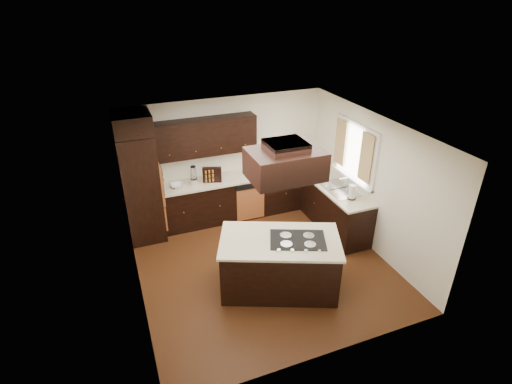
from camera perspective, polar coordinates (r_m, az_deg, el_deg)
floor at (r=7.23m, az=1.00°, el=-10.39°), size 4.20×4.20×0.02m
ceiling at (r=6.01m, az=1.20°, el=8.88°), size 4.20×4.20×0.02m
wall_back at (r=8.32m, az=-4.43°, el=5.00°), size 4.20×0.02×2.50m
wall_front at (r=4.99m, az=10.54°, el=-12.76°), size 4.20×0.02×2.50m
wall_left at (r=6.15m, az=-17.49°, el=-5.07°), size 0.02×4.20×2.50m
wall_right at (r=7.50m, az=16.19°, el=1.28°), size 0.02×4.20×2.50m
oven_column at (r=7.75m, az=-16.09°, el=0.61°), size 0.65×0.75×2.12m
wall_oven_face at (r=7.75m, az=-13.60°, el=1.44°), size 0.05×0.62×0.78m
base_cabinets_back at (r=8.41m, az=-3.38°, el=-0.82°), size 2.93×0.60×0.88m
base_cabinets_right at (r=8.35m, az=10.18°, el=-1.46°), size 0.60×2.40×0.88m
countertop_back at (r=8.19m, az=-3.43°, el=1.96°), size 2.93×0.63×0.04m
countertop_right at (r=8.14m, az=10.35°, el=1.35°), size 0.63×2.40×0.04m
upper_cabinets at (r=7.85m, az=-7.21°, el=7.84°), size 2.00×0.34×0.72m
dishwasher_front at (r=8.27m, az=-0.80°, el=-1.65°), size 0.60×0.05×0.72m
window_frame at (r=7.72m, az=13.96°, el=5.60°), size 0.06×1.32×1.12m
window_pane at (r=7.74m, az=14.14°, el=5.62°), size 0.00×1.20×1.00m
curtain_left at (r=7.36m, az=15.43°, el=4.72°), size 0.02×0.34×0.90m
curtain_right at (r=7.99m, az=11.97°, el=6.96°), size 0.02×0.34×0.90m
sink_rim at (r=7.87m, az=11.75°, el=0.47°), size 0.52×0.84×0.01m
island at (r=6.52m, az=3.34°, el=-10.31°), size 2.04×1.61×0.88m
island_top at (r=6.24m, az=3.46°, el=-6.99°), size 2.13×1.69×0.04m
cooktop at (r=6.25m, az=5.98°, el=-6.80°), size 1.01×0.85×0.01m
range_hood at (r=5.71m, az=4.20°, el=3.98°), size 1.05×0.72×0.42m
hood_duct at (r=5.60m, az=4.30°, el=6.56°), size 0.55×0.50×0.13m
blender_base at (r=7.97m, az=-8.83°, el=1.48°), size 0.15×0.15×0.10m
blender_pitcher at (r=7.90m, az=-8.92°, el=2.65°), size 0.13×0.13×0.26m
spice_rack at (r=7.97m, az=-6.29°, el=2.47°), size 0.38×0.21×0.31m
mixing_bowl at (r=7.91m, az=-11.13°, el=0.91°), size 0.28×0.28×0.06m
soap_bottle at (r=8.13m, az=10.06°, el=2.31°), size 0.09×0.10×0.20m
paper_towel at (r=7.50m, az=13.56°, el=-0.02°), size 0.17×0.17×0.28m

